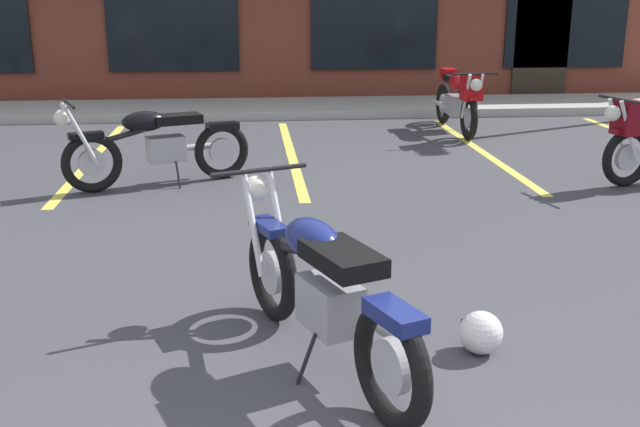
# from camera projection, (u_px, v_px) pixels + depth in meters

# --- Properties ---
(ground_plane) EXTENTS (80.00, 80.00, 0.00)m
(ground_plane) POSITION_uv_depth(u_px,v_px,m) (322.00, 261.00, 6.05)
(ground_plane) COLOR #3D3D42
(sidewalk_kerb) EXTENTS (22.00, 1.80, 0.14)m
(sidewalk_kerb) POSITION_uv_depth(u_px,v_px,m) (279.00, 108.00, 13.38)
(sidewalk_kerb) COLOR #A8A59E
(sidewalk_kerb) RESTS_ON ground_plane
(painted_stall_lines) EXTENTS (10.31, 4.80, 0.01)m
(painted_stall_lines) POSITION_uv_depth(u_px,v_px,m) (291.00, 154.00, 9.96)
(painted_stall_lines) COLOR #DBCC4C
(painted_stall_lines) RESTS_ON ground_plane
(motorcycle_foreground_classic) EXTENTS (1.07, 2.01, 0.98)m
(motorcycle_foreground_classic) POSITION_uv_depth(u_px,v_px,m) (322.00, 288.00, 4.27)
(motorcycle_foreground_classic) COLOR black
(motorcycle_foreground_classic) RESTS_ON ground_plane
(motorcycle_black_cruiser) EXTENTS (2.02, 1.05, 0.98)m
(motorcycle_black_cruiser) POSITION_uv_depth(u_px,v_px,m) (156.00, 144.00, 8.26)
(motorcycle_black_cruiser) COLOR black
(motorcycle_black_cruiser) RESTS_ON ground_plane
(motorcycle_blue_standard) EXTENTS (0.66, 2.11, 0.98)m
(motorcycle_blue_standard) POSITION_uv_depth(u_px,v_px,m) (458.00, 98.00, 11.34)
(motorcycle_blue_standard) COLOR black
(motorcycle_blue_standard) RESTS_ON ground_plane
(helmet_on_pavement) EXTENTS (0.26, 0.26, 0.26)m
(helmet_on_pavement) POSITION_uv_depth(u_px,v_px,m) (481.00, 332.00, 4.48)
(helmet_on_pavement) COLOR silver
(helmet_on_pavement) RESTS_ON ground_plane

